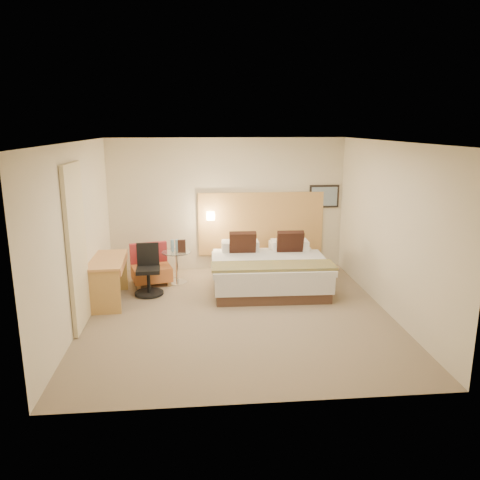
{
  "coord_description": "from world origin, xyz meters",
  "views": [
    {
      "loc": [
        -0.62,
        -6.96,
        2.93
      ],
      "look_at": [
        0.08,
        0.53,
        1.08
      ],
      "focal_mm": 35.0,
      "sensor_mm": 36.0,
      "label": 1
    }
  ],
  "objects": [
    {
      "name": "desk_chair",
      "position": [
        -1.5,
        1.06,
        0.37
      ],
      "size": [
        0.54,
        0.54,
        0.9
      ],
      "color": "black",
      "rests_on": "floor"
    },
    {
      "name": "headboard_panel",
      "position": [
        0.7,
        2.47,
        0.95
      ],
      "size": [
        2.6,
        0.04,
        1.3
      ],
      "primitive_type": "cube",
      "color": "tan",
      "rests_on": "wall_back"
    },
    {
      "name": "lamp_shade",
      "position": [
        -0.35,
        2.36,
        1.15
      ],
      "size": [
        0.15,
        0.15,
        0.15
      ],
      "primitive_type": "cube",
      "color": "#FFEDC6",
      "rests_on": "wall_back"
    },
    {
      "name": "curtain",
      "position": [
        -2.36,
        -0.25,
        1.22
      ],
      "size": [
        0.06,
        0.9,
        2.42
      ],
      "primitive_type": "cube",
      "color": "beige",
      "rests_on": "wall_left"
    },
    {
      "name": "ceiling",
      "position": [
        0.0,
        0.0,
        2.71
      ],
      "size": [
        4.8,
        5.0,
        0.02
      ],
      "primitive_type": "cube",
      "color": "white",
      "rests_on": "floor"
    },
    {
      "name": "bottle_b",
      "position": [
        -1.01,
        1.68,
        0.73
      ],
      "size": [
        0.07,
        0.07,
        0.22
      ],
      "primitive_type": "cylinder",
      "rotation": [
        0.0,
        0.0,
        -0.01
      ],
      "color": "#99CEEC",
      "rests_on": "side_table"
    },
    {
      "name": "wall_left",
      "position": [
        -2.41,
        0.0,
        1.35
      ],
      "size": [
        0.02,
        5.0,
        2.7
      ],
      "primitive_type": "cube",
      "color": "beige",
      "rests_on": "floor"
    },
    {
      "name": "lounge_chair",
      "position": [
        -1.52,
        1.67,
        0.3
      ],
      "size": [
        0.84,
        0.78,
        0.74
      ],
      "color": "tan",
      "rests_on": "floor"
    },
    {
      "name": "menu_folder",
      "position": [
        -0.92,
        1.56,
        0.74
      ],
      "size": [
        0.14,
        0.06,
        0.24
      ],
      "primitive_type": "cube",
      "rotation": [
        0.0,
        0.0,
        -0.01
      ],
      "color": "#311B14",
      "rests_on": "side_table"
    },
    {
      "name": "art_canvas",
      "position": [
        2.02,
        2.46,
        1.5
      ],
      "size": [
        0.54,
        0.01,
        0.39
      ],
      "primitive_type": "cube",
      "color": "gray",
      "rests_on": "wall_back"
    },
    {
      "name": "side_table",
      "position": [
        -1.02,
        1.62,
        0.34
      ],
      "size": [
        0.56,
        0.56,
        0.62
      ],
      "color": "white",
      "rests_on": "floor"
    },
    {
      "name": "lamp_arm",
      "position": [
        -0.35,
        2.42,
        1.15
      ],
      "size": [
        0.02,
        0.12,
        0.02
      ],
      "primitive_type": "cylinder",
      "rotation": [
        1.57,
        0.0,
        0.0
      ],
      "color": "silver",
      "rests_on": "wall_back"
    },
    {
      "name": "wall_right",
      "position": [
        2.41,
        0.0,
        1.35
      ],
      "size": [
        0.02,
        5.0,
        2.7
      ],
      "primitive_type": "cube",
      "color": "beige",
      "rests_on": "floor"
    },
    {
      "name": "art_frame",
      "position": [
        2.02,
        2.48,
        1.5
      ],
      "size": [
        0.62,
        0.03,
        0.47
      ],
      "primitive_type": "cube",
      "color": "black",
      "rests_on": "wall_back"
    },
    {
      "name": "desk",
      "position": [
        -2.11,
        0.74,
        0.6
      ],
      "size": [
        0.61,
        1.24,
        0.76
      ],
      "color": "tan",
      "rests_on": "floor"
    },
    {
      "name": "wall_back",
      "position": [
        0.0,
        2.51,
        1.35
      ],
      "size": [
        4.8,
        0.02,
        2.7
      ],
      "primitive_type": "cube",
      "color": "beige",
      "rests_on": "floor"
    },
    {
      "name": "bed",
      "position": [
        0.67,
        1.25,
        0.33
      ],
      "size": [
        2.12,
        2.05,
        1.01
      ],
      "color": "#493024",
      "rests_on": "floor"
    },
    {
      "name": "floor",
      "position": [
        0.0,
        0.0,
        -0.01
      ],
      "size": [
        4.8,
        5.0,
        0.02
      ],
      "primitive_type": "cube",
      "color": "#796851",
      "rests_on": "ground"
    },
    {
      "name": "wall_front",
      "position": [
        0.0,
        -2.51,
        1.35
      ],
      "size": [
        4.8,
        0.02,
        2.7
      ],
      "primitive_type": "cube",
      "color": "beige",
      "rests_on": "floor"
    },
    {
      "name": "bottle_a",
      "position": [
        -1.1,
        1.66,
        0.73
      ],
      "size": [
        0.07,
        0.07,
        0.22
      ],
      "primitive_type": "cylinder",
      "rotation": [
        0.0,
        0.0,
        -0.01
      ],
      "color": "#97CEE9",
      "rests_on": "side_table"
    }
  ]
}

